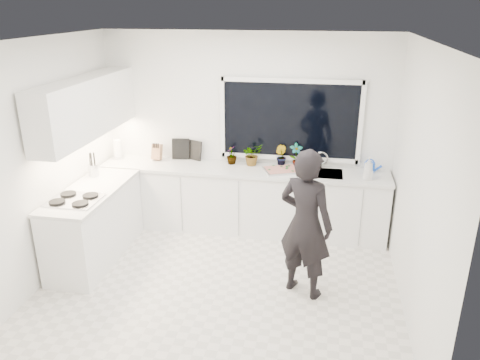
# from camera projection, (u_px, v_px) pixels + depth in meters

# --- Properties ---
(floor) EXTENTS (4.00, 3.50, 0.02)m
(floor) POSITION_uv_depth(u_px,v_px,m) (220.00, 285.00, 5.37)
(floor) COLOR beige
(floor) RESTS_ON ground
(wall_back) EXTENTS (4.00, 0.02, 2.70)m
(wall_back) POSITION_uv_depth(u_px,v_px,m) (247.00, 132.00, 6.50)
(wall_back) COLOR white
(wall_back) RESTS_ON ground
(wall_left) EXTENTS (0.02, 3.50, 2.70)m
(wall_left) POSITION_uv_depth(u_px,v_px,m) (43.00, 163.00, 5.23)
(wall_left) COLOR white
(wall_left) RESTS_ON ground
(wall_right) EXTENTS (0.02, 3.50, 2.70)m
(wall_right) POSITION_uv_depth(u_px,v_px,m) (419.00, 187.00, 4.54)
(wall_right) COLOR white
(wall_right) RESTS_ON ground
(ceiling) EXTENTS (4.00, 3.50, 0.02)m
(ceiling) POSITION_uv_depth(u_px,v_px,m) (216.00, 39.00, 4.40)
(ceiling) COLOR white
(ceiling) RESTS_ON wall_back
(window) EXTENTS (1.80, 0.02, 1.00)m
(window) POSITION_uv_depth(u_px,v_px,m) (290.00, 120.00, 6.30)
(window) COLOR black
(window) RESTS_ON wall_back
(base_cabinets_back) EXTENTS (3.92, 0.58, 0.88)m
(base_cabinets_back) POSITION_uv_depth(u_px,v_px,m) (242.00, 200.00, 6.54)
(base_cabinets_back) COLOR white
(base_cabinets_back) RESTS_ON floor
(base_cabinets_left) EXTENTS (0.58, 1.60, 0.88)m
(base_cabinets_left) POSITION_uv_depth(u_px,v_px,m) (95.00, 225.00, 5.82)
(base_cabinets_left) COLOR white
(base_cabinets_left) RESTS_ON floor
(countertop_back) EXTENTS (3.94, 0.62, 0.04)m
(countertop_back) POSITION_uv_depth(u_px,v_px,m) (242.00, 170.00, 6.37)
(countertop_back) COLOR silver
(countertop_back) RESTS_ON base_cabinets_back
(countertop_left) EXTENTS (0.62, 1.60, 0.04)m
(countertop_left) POSITION_uv_depth(u_px,v_px,m) (91.00, 191.00, 5.65)
(countertop_left) COLOR silver
(countertop_left) RESTS_ON base_cabinets_left
(upper_cabinets) EXTENTS (0.34, 2.10, 0.70)m
(upper_cabinets) POSITION_uv_depth(u_px,v_px,m) (86.00, 107.00, 5.66)
(upper_cabinets) COLOR white
(upper_cabinets) RESTS_ON wall_left
(sink) EXTENTS (0.58, 0.42, 0.14)m
(sink) POSITION_uv_depth(u_px,v_px,m) (320.00, 176.00, 6.21)
(sink) COLOR silver
(sink) RESTS_ON countertop_back
(faucet) EXTENTS (0.03, 0.03, 0.22)m
(faucet) POSITION_uv_depth(u_px,v_px,m) (321.00, 160.00, 6.34)
(faucet) COLOR silver
(faucet) RESTS_ON countertop_back
(stovetop) EXTENTS (0.56, 0.48, 0.03)m
(stovetop) POSITION_uv_depth(u_px,v_px,m) (74.00, 199.00, 5.32)
(stovetop) COLOR black
(stovetop) RESTS_ON countertop_left
(person) EXTENTS (0.72, 0.62, 1.67)m
(person) POSITION_uv_depth(u_px,v_px,m) (305.00, 224.00, 4.96)
(person) COLOR black
(person) RESTS_ON floor
(pizza_tray) EXTENTS (0.58, 0.51, 0.03)m
(pizza_tray) POSITION_uv_depth(u_px,v_px,m) (283.00, 170.00, 6.25)
(pizza_tray) COLOR #B5B5B9
(pizza_tray) RESTS_ON countertop_back
(pizza) EXTENTS (0.52, 0.46, 0.01)m
(pizza) POSITION_uv_depth(u_px,v_px,m) (283.00, 169.00, 6.24)
(pizza) COLOR #AB2116
(pizza) RESTS_ON pizza_tray
(watering_can) EXTENTS (0.18, 0.18, 0.13)m
(watering_can) POSITION_uv_depth(u_px,v_px,m) (370.00, 167.00, 6.21)
(watering_can) COLOR blue
(watering_can) RESTS_ON countertop_back
(paper_towel_roll) EXTENTS (0.14, 0.14, 0.26)m
(paper_towel_roll) POSITION_uv_depth(u_px,v_px,m) (118.00, 150.00, 6.73)
(paper_towel_roll) COLOR white
(paper_towel_roll) RESTS_ON countertop_back
(knife_block) EXTENTS (0.14, 0.11, 0.22)m
(knife_block) POSITION_uv_depth(u_px,v_px,m) (157.00, 152.00, 6.68)
(knife_block) COLOR #8D6242
(knife_block) RESTS_ON countertop_back
(utensil_crock) EXTENTS (0.15, 0.15, 0.16)m
(utensil_crock) POSITION_uv_depth(u_px,v_px,m) (94.00, 170.00, 6.06)
(utensil_crock) COLOR #B9B9BE
(utensil_crock) RESTS_ON countertop_left
(picture_frame_large) EXTENTS (0.21, 0.11, 0.28)m
(picture_frame_large) POSITION_uv_depth(u_px,v_px,m) (195.00, 150.00, 6.67)
(picture_frame_large) COLOR black
(picture_frame_large) RESTS_ON countertop_back
(picture_frame_small) EXTENTS (0.25, 0.05, 0.30)m
(picture_frame_small) POSITION_uv_depth(u_px,v_px,m) (181.00, 149.00, 6.70)
(picture_frame_small) COLOR black
(picture_frame_small) RESTS_ON countertop_back
(herb_plants) EXTENTS (1.08, 0.36, 0.34)m
(herb_plants) POSITION_uv_depth(u_px,v_px,m) (262.00, 155.00, 6.42)
(herb_plants) COLOR #26662D
(herb_plants) RESTS_ON countertop_back
(soap_bottles) EXTENTS (0.15, 0.15, 0.31)m
(soap_bottles) POSITION_uv_depth(u_px,v_px,m) (369.00, 170.00, 5.90)
(soap_bottles) COLOR #D8BF66
(soap_bottles) RESTS_ON countertop_back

